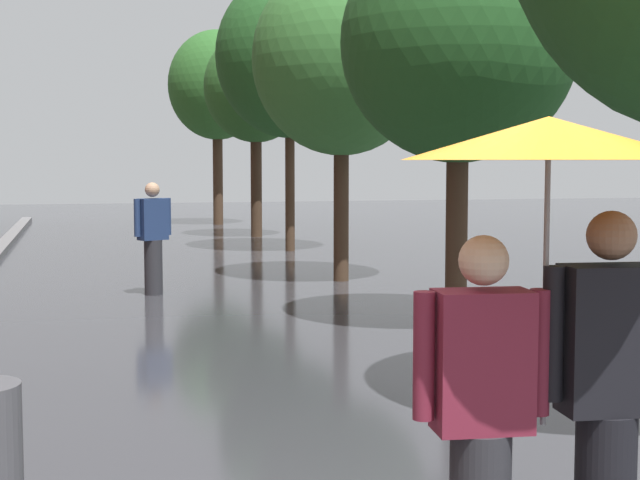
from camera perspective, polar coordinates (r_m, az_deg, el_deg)
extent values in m
cylinder|color=#473323|center=(10.92, 8.27, 0.55)|extent=(0.25, 0.25, 2.24)
ellipsoid|color=#235623|center=(10.97, 8.41, 11.77)|extent=(2.69, 2.69, 2.72)
cylinder|color=#473323|center=(15.03, 1.29, 2.03)|extent=(0.24, 0.24, 2.38)
ellipsoid|color=#387533|center=(15.10, 1.31, 10.90)|extent=(2.83, 2.83, 3.03)
cylinder|color=#473323|center=(20.07, -1.83, 3.37)|extent=(0.20, 0.20, 2.83)
ellipsoid|color=#235623|center=(20.19, -1.85, 11.09)|extent=(3.13, 3.13, 3.45)
cylinder|color=#473323|center=(23.84, -3.88, 3.46)|extent=(0.28, 0.28, 2.73)
ellipsoid|color=#2D6628|center=(23.90, -3.91, 9.22)|extent=(2.60, 2.60, 2.77)
cylinder|color=#473323|center=(28.60, -6.20, 3.90)|extent=(0.30, 0.30, 2.96)
ellipsoid|color=#2D6628|center=(28.68, -6.25, 9.32)|extent=(2.92, 2.92, 3.27)
cube|color=maroon|center=(4.01, 9.79, -7.23)|extent=(0.42, 0.26, 0.59)
sphere|color=beige|center=(3.94, 9.88, -1.22)|extent=(0.21, 0.21, 0.21)
cylinder|color=maroon|center=(3.93, 6.31, -6.98)|extent=(0.09, 0.09, 0.53)
cylinder|color=maroon|center=(4.08, 13.15, -6.63)|extent=(0.09, 0.09, 0.53)
cube|color=black|center=(4.20, 17.09, -5.76)|extent=(0.42, 0.26, 0.63)
sphere|color=#9E7051|center=(4.14, 17.24, 0.26)|extent=(0.21, 0.21, 0.21)
cylinder|color=black|center=(4.09, 13.93, -5.51)|extent=(0.09, 0.09, 0.57)
cylinder|color=#9E9EA3|center=(4.07, 13.49, -3.04)|extent=(0.02, 0.02, 1.14)
cone|color=orange|center=(4.04, 13.67, 6.01)|extent=(1.23, 1.23, 0.18)
cylinder|color=#2D2D33|center=(13.73, -10.05, -1.64)|extent=(0.26, 0.26, 0.79)
cube|color=navy|center=(13.67, -10.09, 1.25)|extent=(0.46, 0.37, 0.59)
sphere|color=tan|center=(13.65, -10.12, 3.02)|extent=(0.21, 0.21, 0.21)
cylinder|color=navy|center=(13.79, -9.20, 1.42)|extent=(0.09, 0.09, 0.53)
cylinder|color=navy|center=(13.54, -11.01, 1.33)|extent=(0.09, 0.09, 0.53)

